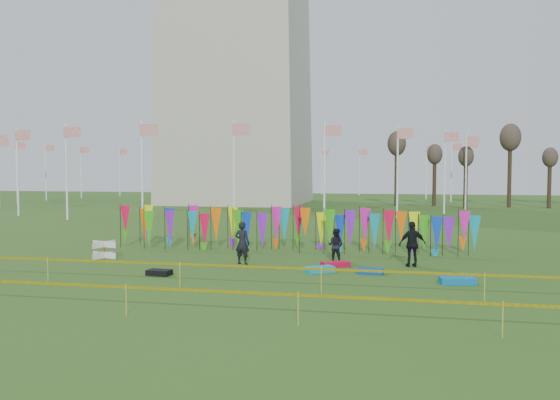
% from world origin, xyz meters
% --- Properties ---
extents(ground, '(160.00, 160.00, 0.00)m').
position_xyz_m(ground, '(0.00, 0.00, 0.00)').
color(ground, '#274A14').
rests_on(ground, ground).
extents(flagpole_ring, '(57.40, 56.16, 8.00)m').
position_xyz_m(flagpole_ring, '(-14.00, 48.00, 4.00)').
color(flagpole_ring, white).
rests_on(flagpole_ring, ground).
extents(banner_row, '(18.64, 0.64, 2.11)m').
position_xyz_m(banner_row, '(0.28, 7.16, 1.23)').
color(banner_row, black).
rests_on(banner_row, ground).
extents(caution_tape_near, '(26.00, 0.02, 0.90)m').
position_xyz_m(caution_tape_near, '(-0.22, -2.25, 0.78)').
color(caution_tape_near, yellow).
rests_on(caution_tape_near, ground).
extents(caution_tape_far, '(26.00, 0.02, 0.90)m').
position_xyz_m(caution_tape_far, '(-0.22, -6.12, 0.78)').
color(caution_tape_far, yellow).
rests_on(caution_tape_far, ground).
extents(box_kite, '(0.73, 0.73, 0.81)m').
position_xyz_m(box_kite, '(-7.78, 3.07, 0.41)').
color(box_kite, red).
rests_on(box_kite, ground).
extents(person_left, '(0.77, 0.63, 1.87)m').
position_xyz_m(person_left, '(-1.04, 2.81, 0.94)').
color(person_left, black).
rests_on(person_left, ground).
extents(person_mid, '(0.83, 0.63, 1.52)m').
position_xyz_m(person_mid, '(2.91, 4.06, 0.76)').
color(person_mid, black).
rests_on(person_mid, ground).
extents(person_right, '(1.26, 0.91, 1.93)m').
position_xyz_m(person_right, '(6.20, 3.61, 0.97)').
color(person_right, black).
rests_on(person_right, ground).
extents(kite_bag_turquoise, '(1.28, 1.13, 0.23)m').
position_xyz_m(kite_bag_turquoise, '(2.51, 1.57, 0.12)').
color(kite_bag_turquoise, '#0C9AB8').
rests_on(kite_bag_turquoise, ground).
extents(kite_bag_blue, '(1.06, 0.63, 0.21)m').
position_xyz_m(kite_bag_blue, '(4.52, 1.66, 0.11)').
color(kite_bag_blue, '#09449B').
rests_on(kite_bag_blue, ground).
extents(kite_bag_red, '(1.29, 1.10, 0.22)m').
position_xyz_m(kite_bag_red, '(3.02, 2.93, 0.11)').
color(kite_bag_red, red).
rests_on(kite_bag_red, ground).
extents(kite_bag_black, '(0.96, 0.61, 0.21)m').
position_xyz_m(kite_bag_black, '(-3.54, -0.30, 0.11)').
color(kite_bag_black, black).
rests_on(kite_bag_black, ground).
extents(kite_bag_teal, '(1.31, 0.78, 0.23)m').
position_xyz_m(kite_bag_teal, '(7.66, 0.31, 0.12)').
color(kite_bag_teal, '#0C6EAE').
rests_on(kite_bag_teal, ground).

